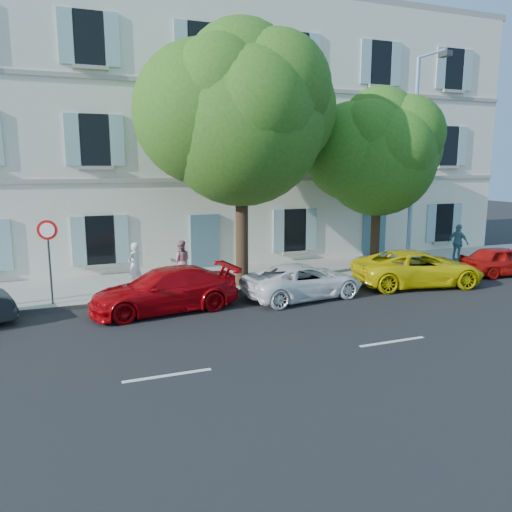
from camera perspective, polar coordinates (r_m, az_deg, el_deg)
name	(u,v)px	position (r m, az deg, el deg)	size (l,w,h in m)	color
ground	(320,303)	(17.12, 7.37, -5.40)	(90.00, 90.00, 0.00)	black
sidewalk	(270,275)	(21.00, 1.59, -2.16)	(36.00, 4.50, 0.15)	#A09E96
kerb	(292,286)	(19.07, 4.11, -3.46)	(36.00, 0.16, 0.16)	#9E998E
building	(227,137)	(25.94, -3.38, 13.38)	(28.00, 7.00, 12.00)	white
car_red_coupe	(165,290)	(16.25, -10.41, -3.83)	(1.93, 4.75, 1.38)	#A8040A
car_white_coupe	(303,281)	(17.62, 5.43, -2.87)	(2.01, 4.37, 1.21)	white
car_yellow_supercar	(418,268)	(20.31, 18.03, -1.32)	(2.29, 4.97, 1.38)	yellow
car_red_hatchback	(504,261)	(23.62, 26.47, -0.48)	(1.48, 3.68, 1.25)	#A90E0A
tree_left	(241,123)	(18.49, -1.69, 14.90)	(5.96, 5.96, 9.23)	#3A2819
tree_right	(378,159)	(21.80, 13.82, 10.75)	(4.79, 4.79, 7.38)	#3A2819
road_sign	(48,244)	(17.29, -22.65, 1.28)	(0.63, 0.20, 2.76)	#383A3D
street_lamp	(416,152)	(22.09, 17.83, 11.21)	(0.28, 1.87, 8.81)	#7293BF
pedestrian_a	(135,265)	(18.85, -13.69, -1.04)	(0.62, 0.40, 1.69)	white
pedestrian_b	(181,261)	(19.41, -8.60, -0.61)	(0.80, 0.62, 1.64)	#BA7781
pedestrian_c	(458,243)	(25.27, 22.10, 1.42)	(1.03, 0.43, 1.76)	teal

